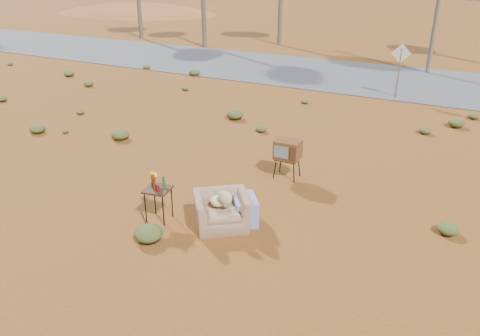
% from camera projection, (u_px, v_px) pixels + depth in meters
% --- Properties ---
extents(ground, '(140.00, 140.00, 0.00)m').
position_uv_depth(ground, '(214.00, 221.00, 10.09)').
color(ground, brown).
rests_on(ground, ground).
extents(highway, '(140.00, 7.00, 0.04)m').
position_uv_depth(highway, '(375.00, 79.00, 22.22)').
color(highway, '#565659').
rests_on(highway, ground).
extents(dirt_mound, '(26.00, 18.00, 2.00)m').
position_uv_depth(dirt_mound, '(136.00, 13.00, 50.37)').
color(dirt_mound, '#9E5226').
rests_on(dirt_mound, ground).
extents(armchair, '(1.41, 1.45, 0.97)m').
position_uv_depth(armchair, '(226.00, 206.00, 9.77)').
color(armchair, '#906A4F').
rests_on(armchair, ground).
extents(tv_unit, '(0.65, 0.53, 1.02)m').
position_uv_depth(tv_unit, '(288.00, 150.00, 11.83)').
color(tv_unit, black).
rests_on(tv_unit, ground).
extents(side_table, '(0.60, 0.60, 1.05)m').
position_uv_depth(side_table, '(157.00, 187.00, 9.89)').
color(side_table, '#3C2215').
rests_on(side_table, ground).
extents(rusty_bar, '(1.01, 0.87, 0.03)m').
position_uv_depth(rusty_bar, '(147.00, 226.00, 9.87)').
color(rusty_bar, '#4F2815').
rests_on(rusty_bar, ground).
extents(road_sign, '(0.78, 0.06, 2.19)m').
position_uv_depth(road_sign, '(400.00, 61.00, 18.55)').
color(road_sign, brown).
rests_on(road_sign, ground).
extents(scrub_patch, '(17.49, 8.07, 0.33)m').
position_uv_depth(scrub_patch, '(266.00, 144.00, 13.95)').
color(scrub_patch, '#4C5927').
rests_on(scrub_patch, ground).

